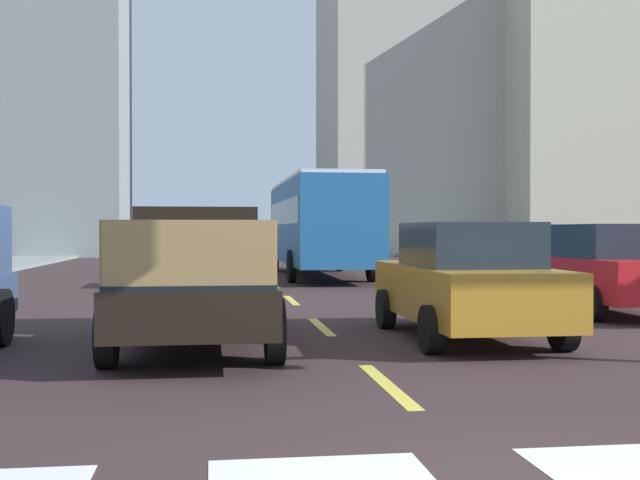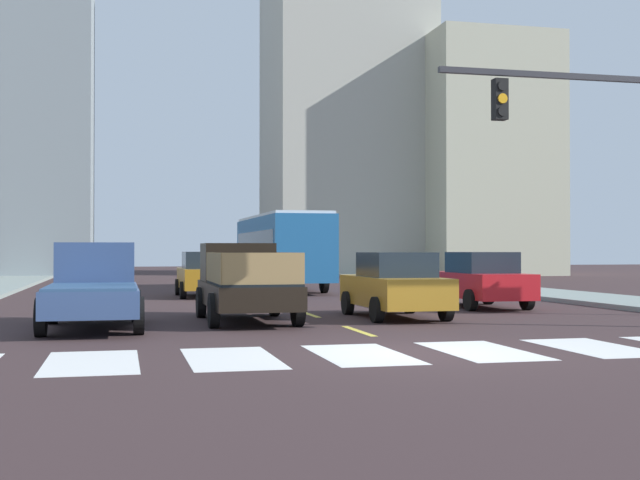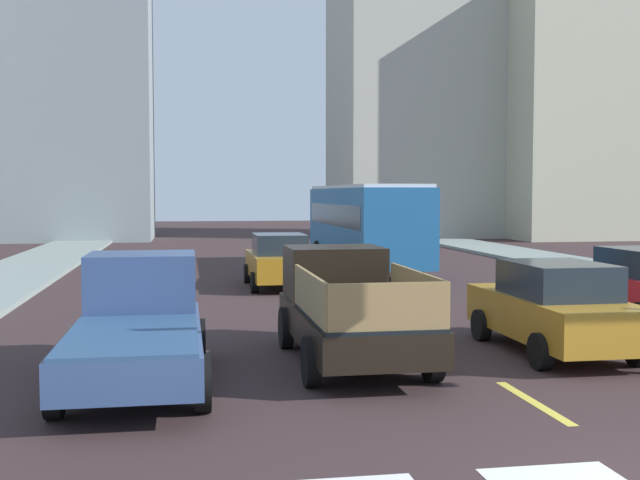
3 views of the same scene
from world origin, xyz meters
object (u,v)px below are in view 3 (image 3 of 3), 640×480
at_px(pickup_dark, 138,323).
at_px(city_bus, 364,221).
at_px(pickup_stakebed, 347,307).
at_px(sedan_near_left, 279,261).
at_px(sedan_far, 554,308).

xyz_separation_m(pickup_dark, city_bus, (7.56, 16.73, 1.03)).
height_order(pickup_dark, city_bus, city_bus).
relative_size(pickup_stakebed, city_bus, 0.48).
bearing_deg(sedan_near_left, pickup_dark, -106.92).
distance_m(city_bus, sedan_far, 15.86).
height_order(pickup_stakebed, sedan_far, pickup_stakebed).
bearing_deg(pickup_dark, city_bus, 68.50).
bearing_deg(sedan_far, pickup_dark, -170.86).
distance_m(pickup_stakebed, sedan_near_left, 11.03).
bearing_deg(city_bus, sedan_far, -90.28).
relative_size(city_bus, sedan_far, 2.45).
xyz_separation_m(sedan_far, sedan_near_left, (-3.90, 11.21, 0.00)).
bearing_deg(sedan_far, city_bus, 92.55).
height_order(city_bus, sedan_far, city_bus).
xyz_separation_m(pickup_dark, sedan_near_left, (3.71, 12.11, -0.06)).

